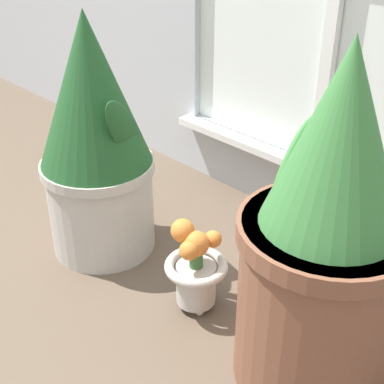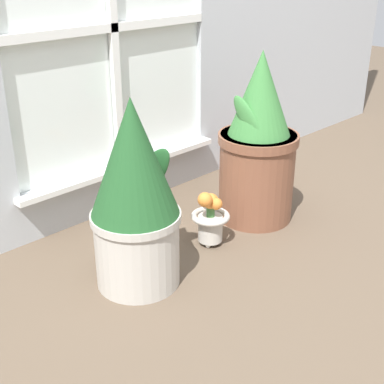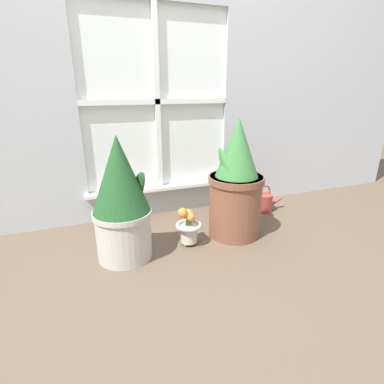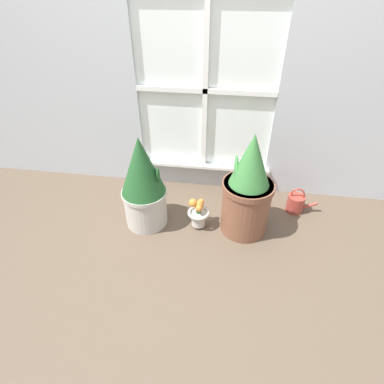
% 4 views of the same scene
% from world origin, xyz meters
% --- Properties ---
extents(ground_plane, '(10.00, 10.00, 0.00)m').
position_xyz_m(ground_plane, '(0.00, 0.00, 0.00)').
color(ground_plane, brown).
extents(wall_with_window, '(4.40, 0.10, 2.50)m').
position_xyz_m(wall_with_window, '(0.00, 0.69, 1.28)').
color(wall_with_window, '#B2B7BC').
rests_on(wall_with_window, ground_plane).
extents(potted_plant_left, '(0.31, 0.31, 0.68)m').
position_xyz_m(potted_plant_left, '(-0.35, 0.14, 0.34)').
color(potted_plant_left, '#B7B2A8').
rests_on(potted_plant_left, ground_plane).
extents(potted_plant_right, '(0.34, 0.34, 0.74)m').
position_xyz_m(potted_plant_right, '(0.35, 0.17, 0.33)').
color(potted_plant_right, brown).
rests_on(potted_plant_right, ground_plane).
extents(flower_vase, '(0.16, 0.16, 0.24)m').
position_xyz_m(flower_vase, '(0.03, 0.14, 0.12)').
color(flower_vase, '#BCB7AD').
rests_on(flower_vase, ground_plane).
extents(watering_can, '(0.23, 0.13, 0.21)m').
position_xyz_m(watering_can, '(0.74, 0.42, 0.07)').
color(watering_can, '#99382D').
rests_on(watering_can, ground_plane).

